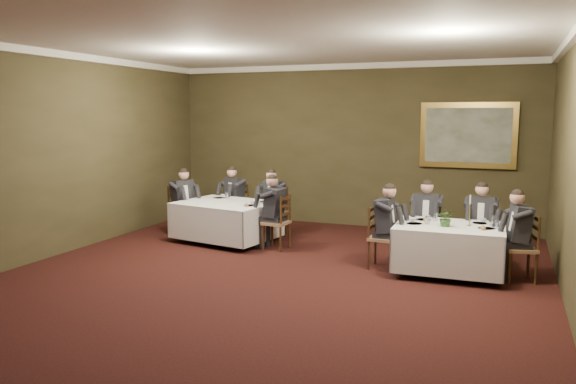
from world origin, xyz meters
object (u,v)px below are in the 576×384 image
Objects in this scene: chair_main_endleft at (382,250)px; chair_sec_endleft at (182,221)px; chair_main_backleft at (426,242)px; chair_sec_backleft at (236,217)px; diner_sec_backright at (274,211)px; diner_sec_endright at (276,221)px; diner_sec_endleft at (182,210)px; chair_main_endright at (520,262)px; candlestick at (470,214)px; table_main at (449,245)px; diner_main_backleft at (426,229)px; centerpiece at (446,217)px; painting at (468,135)px; chair_main_backright at (480,246)px; diner_sec_backleft at (235,206)px; chair_sec_backright at (274,222)px; chair_sec_endright at (277,234)px; diner_main_backright at (480,233)px; diner_main_endleft at (383,236)px; diner_main_endright at (520,247)px.

chair_main_endleft and chair_sec_endleft have the same top height.
chair_main_backleft is 1.00× the size of chair_sec_backleft.
diner_sec_backright is 1.00× the size of diner_sec_endright.
diner_sec_endleft is at bearing 35.74° from diner_sec_backright.
chair_main_endright is 0.99m from candlestick.
table_main is at bearing 102.03° from diner_sec_endleft.
centerpiece is at bearing 114.53° from diner_main_backleft.
diner_sec_endleft is 0.72× the size of painting.
chair_main_backright is 5.74m from chair_sec_endleft.
diner_sec_backleft is 1.00× the size of diner_sec_backright.
diner_main_backleft is 1.35× the size of chair_sec_backright.
chair_sec_backright is (-4.57, 1.55, 0.00)m from chair_main_endright.
chair_main_backleft and chair_sec_endleft have the same top height.
diner_sec_endright is 1.35× the size of chair_sec_endleft.
diner_sec_endright is (-0.01, 0.00, 0.23)m from chair_sec_endright.
chair_main_endright is at bearing 103.82° from chair_sec_endleft.
chair_main_backleft is 4.17m from diner_sec_backleft.
diner_main_backright is 1.35× the size of chair_main_endleft.
diner_main_endleft is (-1.42, -0.86, 0.23)m from chair_main_backright.
centerpiece reaches higher than table_main.
chair_main_backleft is at bearing 2.56° from chair_main_backright.
diner_sec_endleft reaches higher than chair_main_endright.
chair_sec_endright is 4.37m from painting.
chair_sec_endright is at bearing 131.54° from chair_sec_backright.
candlestick reaches higher than chair_main_backleft.
chair_sec_backright is 0.74× the size of diner_sec_backright.
chair_sec_endright is (-3.07, 0.54, -0.17)m from table_main.
chair_main_endleft is at bearing -175.70° from candlestick.
diner_sec_backleft is at bearing 6.88° from chair_sec_backright.
chair_main_backleft is 1.67m from diner_main_endright.
diner_main_backright is 4.61× the size of centerpiece.
diner_sec_backleft is at bearing -113.66° from chair_main_endleft.
chair_main_endleft is 2.04m from diner_main_endright.
diner_sec_endright is 4.61× the size of centerpiece.
candlestick reaches higher than chair_sec_backleft.
chair_main_endright is at bearing 177.84° from chair_sec_backright.
chair_sec_endright is at bearing -102.26° from chair_main_endleft.
painting is (0.04, 3.25, 1.10)m from centerpiece.
diner_main_backright reaches higher than chair_main_backright.
diner_main_backright and diner_main_endright have the same top height.
table_main is 5.62× the size of centerpiece.
diner_main_endright reaches higher than centerpiece.
chair_sec_backleft and chair_sec_endleft have the same top height.
chair_sec_backleft is 0.97m from chair_sec_backright.
diner_main_endright is (1.46, -0.78, 0.00)m from diner_main_backleft.
chair_main_backright is 0.74× the size of diner_sec_backleft.
chair_sec_backleft is 2.07× the size of candlestick.
diner_sec_endright is 1.00× the size of diner_sec_endleft.
diner_main_endright is at bearing 94.22° from chair_main_endleft.
diner_sec_backright is at bearing 57.53° from chair_main_endright.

